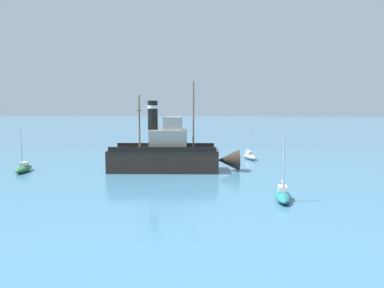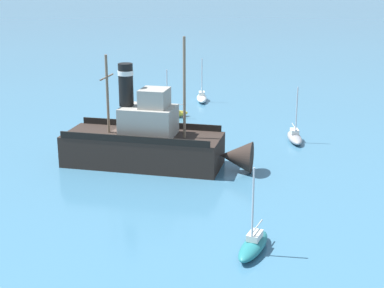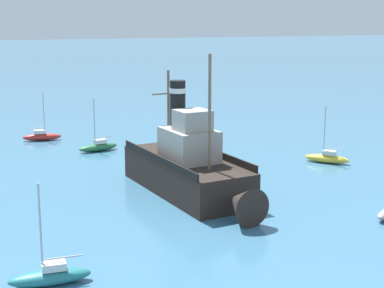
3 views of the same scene
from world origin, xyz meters
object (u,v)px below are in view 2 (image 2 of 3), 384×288
Objects in this scene: old_tugboat at (150,142)px; sailboat_white at (202,98)px; sailboat_grey at (295,137)px; sailboat_teal at (253,245)px; sailboat_yellow at (170,114)px.

sailboat_white is at bearing -171.84° from old_tugboat.
old_tugboat is 13.75m from sailboat_grey.
sailboat_white is at bearing -157.51° from sailboat_teal.
sailboat_white is (-8.15, 0.67, 0.00)m from sailboat_yellow.
sailboat_grey and sailboat_yellow have the same top height.
sailboat_grey is (-9.94, 9.39, -1.40)m from old_tugboat.
sailboat_yellow is at bearing -107.88° from sailboat_grey.
old_tugboat is at bearing 8.16° from sailboat_white.
sailboat_teal is at bearing 22.49° from sailboat_white.
sailboat_yellow is 8.18m from sailboat_white.
sailboat_grey is at bearing -176.27° from sailboat_teal.
old_tugboat is 2.99× the size of sailboat_white.
sailboat_yellow and sailboat_white have the same top height.
sailboat_yellow is at bearing -150.24° from sailboat_teal.
sailboat_teal is at bearing 29.76° from sailboat_yellow.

